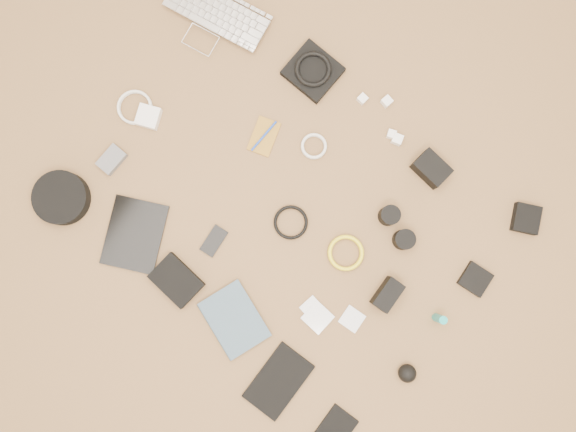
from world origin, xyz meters
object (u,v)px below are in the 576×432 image
Objects in this scene: dslr_camera at (431,169)px; headphone_case at (61,198)px; tablet at (135,235)px; laptop at (210,25)px; phone at (214,241)px; paperback at (213,333)px.

dslr_camera is 1.24m from headphone_case.
laptop is at bearing 83.84° from tablet.
phone is 0.55× the size of headphone_case.
headphone_case reaches higher than laptop.
laptop is 3.18× the size of dslr_camera.
paperback is (0.41, -0.10, 0.01)m from tablet.
laptop is 0.75m from phone.
tablet is 2.37× the size of phone.
headphone_case is (-0.50, -0.19, 0.02)m from phone.
laptop is at bearing 59.46° from paperback.
tablet is (0.23, -0.73, -0.01)m from laptop.
laptop reaches higher than tablet.
phone is 0.47× the size of paperback.
dslr_camera reaches higher than laptop.
laptop reaches higher than phone.
tablet is 1.10× the size of paperback.
paperback is (0.68, -0.06, -0.01)m from headphone_case.
laptop is 3.60× the size of phone.
dslr_camera is 0.48× the size of tablet.
tablet is at bearing -80.18° from laptop.
dslr_camera reaches higher than tablet.
laptop is at bearing 87.05° from headphone_case.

